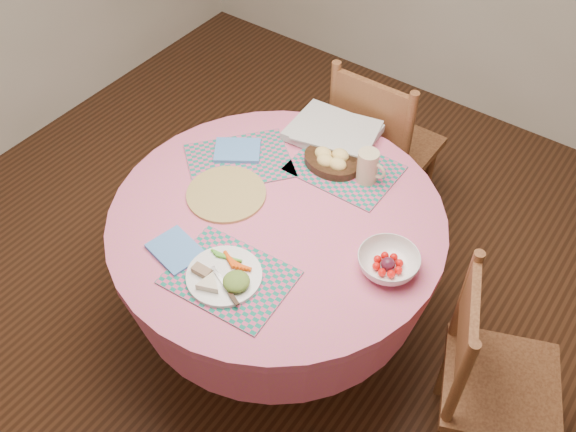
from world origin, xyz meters
name	(u,v)px	position (x,y,z in m)	size (l,w,h in m)	color
ground	(279,329)	(0.00, 0.00, 0.00)	(4.00, 4.00, 0.00)	#331C0F
dining_table	(278,250)	(0.00, 0.00, 0.56)	(1.24, 1.24, 0.75)	#D56370
chair_right	(488,377)	(0.88, 0.03, 0.47)	(0.52, 0.53, 0.90)	brown
chair_back	(380,146)	(-0.02, 0.82, 0.50)	(0.45, 0.43, 0.96)	brown
placemat_front	(230,277)	(0.04, -0.32, 0.75)	(0.40, 0.30, 0.01)	#14725E
placemat_left	(239,161)	(-0.30, 0.15, 0.75)	(0.40, 0.30, 0.01)	#14725E
placemat_back	(345,168)	(0.07, 0.36, 0.75)	(0.40, 0.30, 0.01)	#14725E
wicker_trivet	(226,194)	(-0.22, -0.03, 0.76)	(0.30, 0.30, 0.01)	olive
napkin_near	(176,250)	(-0.18, -0.34, 0.76)	(0.18, 0.14, 0.01)	#4E82CA
napkin_far	(237,150)	(-0.33, 0.19, 0.76)	(0.18, 0.14, 0.01)	#4E82CA
dinner_plate	(225,276)	(0.04, -0.34, 0.77)	(0.25, 0.25, 0.05)	white
bread_bowl	(332,160)	(0.02, 0.34, 0.78)	(0.23, 0.23, 0.08)	black
latte_mug	(368,167)	(0.17, 0.35, 0.82)	(0.12, 0.08, 0.13)	#CBB58B
fruit_bowl	(388,263)	(0.45, 0.02, 0.78)	(0.22, 0.22, 0.07)	white
newspaper_stack	(333,132)	(-0.08, 0.49, 0.78)	(0.38, 0.32, 0.04)	silver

